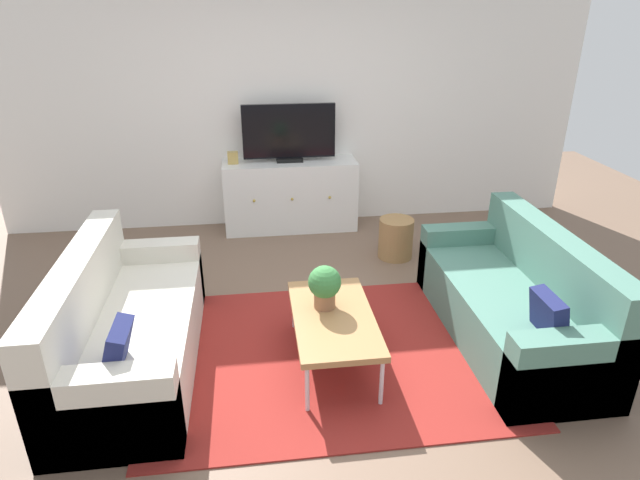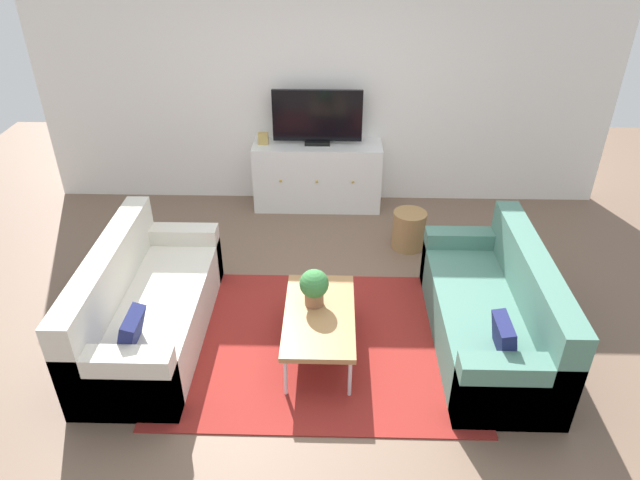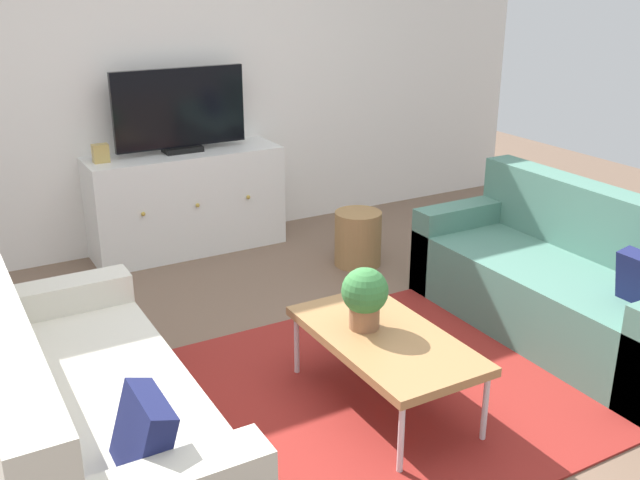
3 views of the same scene
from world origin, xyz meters
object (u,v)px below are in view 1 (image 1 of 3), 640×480
at_px(flat_screen_tv, 289,133).
at_px(mantel_clock, 233,158).
at_px(couch_left_side, 121,332).
at_px(coffee_table, 333,319).
at_px(couch_right_side, 519,304).
at_px(tv_console, 291,195).
at_px(wicker_basket, 396,238).
at_px(potted_plant, 325,285).

relative_size(flat_screen_tv, mantel_clock, 7.56).
xyz_separation_m(couch_left_side, coffee_table, (1.44, -0.14, 0.08)).
bearing_deg(couch_left_side, couch_right_side, 0.00).
relative_size(tv_console, wicker_basket, 3.60).
relative_size(couch_right_side, flat_screen_tv, 1.87).
bearing_deg(coffee_table, potted_plant, 110.66).
relative_size(couch_right_side, coffee_table, 1.79).
relative_size(flat_screen_tv, wicker_basket, 2.45).
height_order(coffee_table, flat_screen_tv, flat_screen_tv).
bearing_deg(coffee_table, wicker_basket, 61.54).
bearing_deg(couch_left_side, mantel_clock, 72.42).
xyz_separation_m(potted_plant, flat_screen_tv, (-0.05, 2.42, 0.51)).
bearing_deg(couch_right_side, tv_console, 122.48).
bearing_deg(coffee_table, flat_screen_tv, 92.04).
distance_m(mantel_clock, wicker_basket, 1.91).
distance_m(couch_left_side, coffee_table, 1.45).
height_order(coffee_table, tv_console, tv_console).
height_order(couch_left_side, mantel_clock, mantel_clock).
height_order(potted_plant, mantel_clock, mantel_clock).
height_order(couch_right_side, tv_console, couch_right_side).
distance_m(potted_plant, mantel_clock, 2.50).
xyz_separation_m(potted_plant, tv_console, (-0.05, 2.40, -0.18)).
relative_size(couch_right_side, tv_console, 1.28).
bearing_deg(potted_plant, coffee_table, -69.34).
bearing_deg(potted_plant, mantel_clock, 105.12).
xyz_separation_m(couch_left_side, flat_screen_tv, (1.35, 2.39, 0.79)).
bearing_deg(flat_screen_tv, coffee_table, -87.96).
xyz_separation_m(coffee_table, mantel_clock, (-0.69, 2.51, 0.47)).
height_order(couch_left_side, tv_console, couch_left_side).
bearing_deg(flat_screen_tv, mantel_clock, -178.10).
relative_size(coffee_table, mantel_clock, 7.89).
bearing_deg(couch_left_side, tv_console, 60.31).
xyz_separation_m(potted_plant, wicker_basket, (0.93, 1.51, -0.36)).
bearing_deg(potted_plant, couch_right_side, 0.84).
bearing_deg(couch_left_side, flat_screen_tv, 60.52).
height_order(flat_screen_tv, mantel_clock, flat_screen_tv).
distance_m(flat_screen_tv, wicker_basket, 1.59).
distance_m(potted_plant, tv_console, 2.40).
height_order(tv_console, wicker_basket, tv_console).
xyz_separation_m(coffee_table, flat_screen_tv, (-0.09, 2.53, 0.71)).
bearing_deg(mantel_clock, coffee_table, -74.61).
bearing_deg(wicker_basket, couch_left_side, -147.42).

